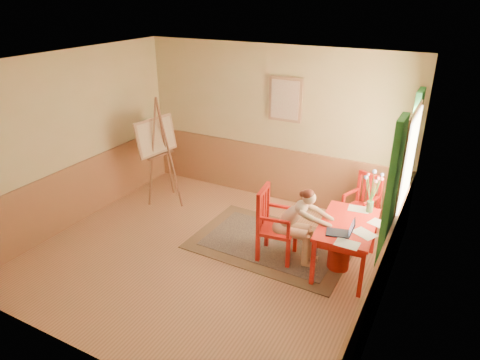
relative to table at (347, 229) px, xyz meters
The scene contains 14 objects.
room 2.12m from the table, 161.85° to the right, with size 5.04×4.54×2.84m.
wainscot 1.89m from the table, behind, with size 5.00×4.50×1.00m.
window 1.02m from the table, 41.78° to the left, with size 0.12×2.01×2.20m.
wall_portrait 2.60m from the table, 135.65° to the left, with size 0.60×0.05×0.76m.
rug 1.31m from the table, behind, with size 2.44×1.66×0.02m.
table is the anchor object (origin of this frame).
chair_left 1.02m from the table, 168.45° to the right, with size 0.56×0.54×1.09m.
chair_back 1.10m from the table, 92.08° to the left, with size 0.57×0.58×0.99m.
figure 0.70m from the table, 166.80° to the right, with size 0.88×0.42×1.16m.
laptop 0.34m from the table, 89.07° to the right, with size 0.39×0.29×0.21m.
papers 0.22m from the table, ahead, with size 0.70×1.23×0.00m.
vase 0.64m from the table, 69.50° to the left, with size 0.26×0.31×0.61m.
wastebasket 0.47m from the table, 150.47° to the right, with size 0.30×0.30×0.32m, color red.
easel 3.70m from the table, behind, with size 0.70×0.87×1.95m.
Camera 1 is at (2.96, -4.57, 3.64)m, focal length 32.22 mm.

